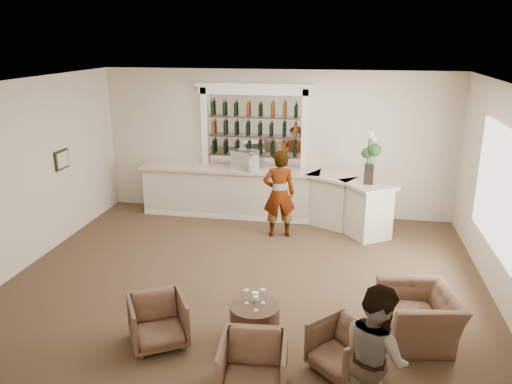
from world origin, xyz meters
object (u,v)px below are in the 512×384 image
at_px(bar_counter, 265,195).
at_px(flower_vase, 370,155).
at_px(cocktail_table, 255,321).
at_px(armchair_left, 158,321).
at_px(espresso_machine, 245,160).
at_px(armchair_center, 253,368).
at_px(guest, 376,356).
at_px(sommelier, 279,194).
at_px(armchair_right, 343,348).
at_px(armchair_far, 419,316).

distance_m(bar_counter, flower_vase, 2.58).
distance_m(cocktail_table, armchair_left, 1.31).
height_order(cocktail_table, espresso_machine, espresso_machine).
bearing_deg(armchair_center, flower_vase, 69.93).
bearing_deg(guest, bar_counter, -8.23).
height_order(cocktail_table, armchair_center, armchair_center).
bearing_deg(guest, flower_vase, -28.64).
distance_m(sommelier, flower_vase, 1.98).
xyz_separation_m(guest, espresso_machine, (-2.61, 6.00, 0.54)).
bearing_deg(guest, armchair_center, 54.45).
bearing_deg(armchair_right, sommelier, 150.66).
distance_m(armchair_left, espresso_machine, 5.15).
bearing_deg(bar_counter, flower_vase, -16.41).
distance_m(armchair_left, armchair_right, 2.46).
xyz_separation_m(armchair_far, flower_vase, (-0.61, 3.65, 1.39)).
distance_m(bar_counter, armchair_left, 5.09).
xyz_separation_m(bar_counter, armchair_center, (0.82, -5.82, -0.21)).
xyz_separation_m(sommelier, armchair_right, (1.39, -4.25, -0.59)).
bearing_deg(cocktail_table, flower_vase, 68.48).
relative_size(bar_counter, sommelier, 3.14).
distance_m(armchair_left, flower_vase, 5.42).
height_order(armchair_left, flower_vase, flower_vase).
height_order(bar_counter, armchair_right, bar_counter).
relative_size(cocktail_table, sommelier, 0.38).
bearing_deg(cocktail_table, bar_counter, 97.60).
height_order(sommelier, armchair_center, sommelier).
xyz_separation_m(sommelier, armchair_left, (-1.07, -4.10, -0.57)).
distance_m(sommelier, armchair_left, 4.28).
xyz_separation_m(guest, armchair_left, (-2.77, 0.95, -0.48)).
bearing_deg(flower_vase, espresso_machine, 166.29).
distance_m(sommelier, espresso_machine, 1.38).
distance_m(cocktail_table, sommelier, 3.80).
relative_size(sommelier, guest, 1.12).
xyz_separation_m(guest, armchair_right, (-0.32, 0.80, -0.49)).
xyz_separation_m(armchair_left, armchair_far, (3.45, 0.74, 0.01)).
distance_m(guest, armchair_center, 1.42).
xyz_separation_m(sommelier, flower_vase, (1.77, 0.29, 0.83)).
xyz_separation_m(bar_counter, armchair_left, (-0.63, -5.04, -0.24)).
relative_size(bar_counter, espresso_machine, 11.48).
bearing_deg(bar_counter, guest, -70.32).
bearing_deg(espresso_machine, armchair_center, -54.45).
height_order(armchair_right, armchair_far, armchair_far).
distance_m(armchair_center, flower_vase, 5.53).
bearing_deg(flower_vase, sommelier, -170.74).
distance_m(guest, armchair_right, 1.00).
xyz_separation_m(sommelier, armchair_center, (0.38, -4.88, -0.55)).
bearing_deg(armchair_right, armchair_left, -140.81).
distance_m(cocktail_table, armchair_far, 2.24).
relative_size(armchair_right, armchair_far, 0.65).
bearing_deg(bar_counter, cocktail_table, -82.40).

